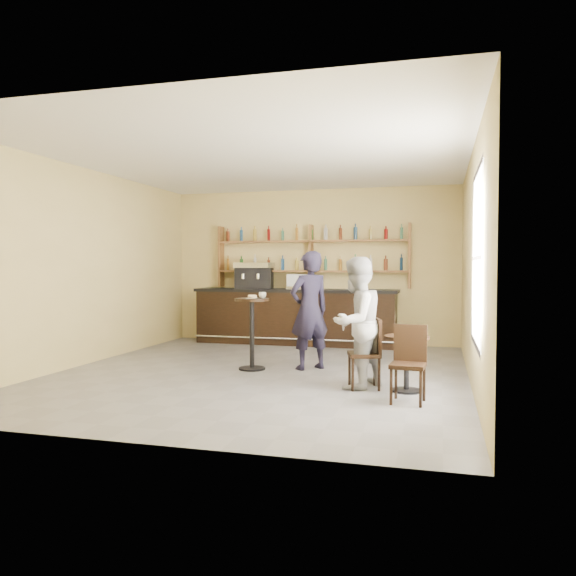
% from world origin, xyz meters
% --- Properties ---
extents(floor, '(7.00, 7.00, 0.00)m').
position_xyz_m(floor, '(0.00, 0.00, 0.00)').
color(floor, slate).
rests_on(floor, ground).
extents(ceiling, '(7.00, 7.00, 0.00)m').
position_xyz_m(ceiling, '(0.00, 0.00, 3.20)').
color(ceiling, white).
rests_on(ceiling, wall_back).
extents(wall_back, '(7.00, 0.00, 7.00)m').
position_xyz_m(wall_back, '(0.00, 3.50, 1.60)').
color(wall_back, '#D5BF79').
rests_on(wall_back, floor).
extents(wall_front, '(7.00, 0.00, 7.00)m').
position_xyz_m(wall_front, '(0.00, -3.50, 1.60)').
color(wall_front, '#D5BF79').
rests_on(wall_front, floor).
extents(wall_left, '(0.00, 7.00, 7.00)m').
position_xyz_m(wall_left, '(-3.00, 0.00, 1.60)').
color(wall_left, '#D5BF79').
rests_on(wall_left, floor).
extents(wall_right, '(0.00, 7.00, 7.00)m').
position_xyz_m(wall_right, '(3.00, 0.00, 1.60)').
color(wall_right, '#D5BF79').
rests_on(wall_right, floor).
extents(window_pane, '(0.00, 2.00, 2.00)m').
position_xyz_m(window_pane, '(2.99, -1.20, 1.70)').
color(window_pane, white).
rests_on(window_pane, wall_right).
extents(window_frame, '(0.04, 1.70, 2.10)m').
position_xyz_m(window_frame, '(2.99, -1.20, 1.70)').
color(window_frame, black).
rests_on(window_frame, wall_right).
extents(shelf_unit, '(4.00, 0.26, 1.40)m').
position_xyz_m(shelf_unit, '(0.00, 3.37, 1.81)').
color(shelf_unit, brown).
rests_on(shelf_unit, wall_back).
extents(liquor_bottles, '(3.68, 0.10, 1.00)m').
position_xyz_m(liquor_bottles, '(0.00, 3.37, 1.98)').
color(liquor_bottles, '#8C5919').
rests_on(liquor_bottles, shelf_unit).
extents(bar_counter, '(4.20, 0.82, 1.14)m').
position_xyz_m(bar_counter, '(-0.28, 3.15, 0.57)').
color(bar_counter, black).
rests_on(bar_counter, floor).
extents(espresso_machine, '(0.83, 0.61, 0.54)m').
position_xyz_m(espresso_machine, '(-1.17, 3.15, 1.41)').
color(espresso_machine, black).
rests_on(espresso_machine, bar_counter).
extents(pastry_case, '(0.57, 0.48, 0.30)m').
position_xyz_m(pastry_case, '(-0.17, 3.15, 1.29)').
color(pastry_case, silver).
rests_on(pastry_case, bar_counter).
extents(pedestal_table, '(0.60, 0.60, 1.11)m').
position_xyz_m(pedestal_table, '(-0.22, 0.21, 0.55)').
color(pedestal_table, black).
rests_on(pedestal_table, floor).
extents(napkin, '(0.15, 0.15, 0.00)m').
position_xyz_m(napkin, '(-0.22, 0.21, 1.11)').
color(napkin, white).
rests_on(napkin, pedestal_table).
extents(donut, '(0.18, 0.18, 0.05)m').
position_xyz_m(donut, '(-0.21, 0.20, 1.14)').
color(donut, '#C68F48').
rests_on(donut, napkin).
extents(cup_pedestal, '(0.15, 0.15, 0.09)m').
position_xyz_m(cup_pedestal, '(-0.08, 0.31, 1.15)').
color(cup_pedestal, white).
rests_on(cup_pedestal, pedestal_table).
extents(man_main, '(0.79, 0.78, 1.84)m').
position_xyz_m(man_main, '(0.63, 0.48, 0.92)').
color(man_main, black).
rests_on(man_main, floor).
extents(cafe_table, '(0.75, 0.75, 0.72)m').
position_xyz_m(cafe_table, '(2.18, -0.72, 0.36)').
color(cafe_table, black).
rests_on(cafe_table, floor).
extents(cup_cafe, '(0.11, 0.11, 0.08)m').
position_xyz_m(cup_cafe, '(2.23, -0.72, 0.76)').
color(cup_cafe, white).
rests_on(cup_cafe, cafe_table).
extents(chair_west, '(0.49, 0.49, 0.92)m').
position_xyz_m(chair_west, '(1.63, -0.67, 0.46)').
color(chair_west, black).
rests_on(chair_west, floor).
extents(chair_south, '(0.43, 0.43, 0.91)m').
position_xyz_m(chair_south, '(2.23, -1.32, 0.46)').
color(chair_south, black).
rests_on(chair_south, floor).
extents(patron_second, '(0.97, 1.05, 1.73)m').
position_xyz_m(patron_second, '(1.53, -0.67, 0.86)').
color(patron_second, '#949599').
rests_on(patron_second, floor).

